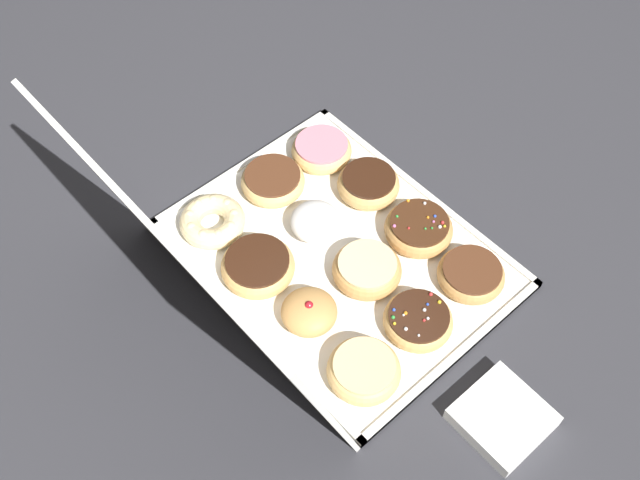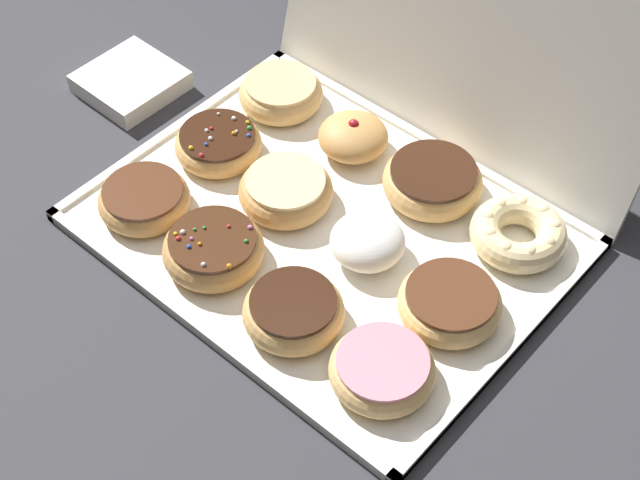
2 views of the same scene
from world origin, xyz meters
The scene contains 15 objects.
ground_plane centered at (0.00, 0.00, 0.00)m, with size 3.00×3.00×0.00m, color #333338.
donut_box centered at (0.00, 0.00, 0.01)m, with size 0.54×0.41×0.01m.
chocolate_frosted_donut_0 centered at (-0.18, -0.12, 0.03)m, with size 0.11×0.11×0.03m.
sprinkle_donut_1 centered at (-0.06, -0.12, 0.03)m, with size 0.12×0.12×0.04m.
chocolate_frosted_donut_2 centered at (0.06, -0.13, 0.03)m, with size 0.11×0.11×0.04m.
pink_frosted_donut_3 centered at (0.18, -0.12, 0.03)m, with size 0.11×0.11×0.04m.
sprinkle_donut_4 centered at (-0.19, 0.01, 0.03)m, with size 0.11×0.11×0.04m.
glazed_ring_donut_5 centered at (-0.06, 0.00, 0.03)m, with size 0.12×0.12×0.04m.
powdered_filled_donut_6 centered at (0.06, 0.00, 0.03)m, with size 0.09×0.09×0.05m.
chocolate_frosted_donut_7 centered at (0.19, -0.01, 0.03)m, with size 0.12×0.12×0.04m.
glazed_ring_donut_8 centered at (-0.19, 0.13, 0.03)m, with size 0.11×0.11×0.04m.
jelly_filled_donut_9 centered at (-0.06, 0.12, 0.03)m, with size 0.09×0.09×0.05m.
chocolate_frosted_donut_10 centered at (0.06, 0.13, 0.03)m, with size 0.12×0.12×0.04m.
cruller_donut_11 centered at (0.18, 0.13, 0.03)m, with size 0.11×0.11×0.04m.
napkin_stack centered at (-0.38, 0.02, 0.01)m, with size 0.12×0.12×0.03m, color white.
Camera 2 is at (0.49, -0.57, 0.86)m, focal length 53.57 mm.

